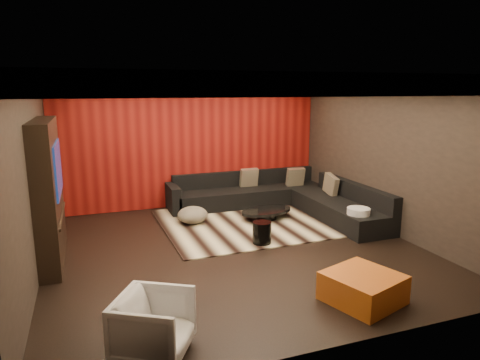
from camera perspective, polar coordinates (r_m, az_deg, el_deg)
name	(u,v)px	position (r m, az deg, el deg)	size (l,w,h in m)	color
floor	(235,249)	(7.32, -0.61, -9.24)	(6.00, 6.00, 0.02)	black
ceiling	(235,78)	(6.82, -0.67, 13.40)	(6.00, 6.00, 0.02)	silver
wall_back	(191,145)	(9.79, -6.49, 4.66)	(6.00, 0.02, 2.80)	black
wall_left	(31,181)	(6.60, -26.12, -0.11)	(0.02, 6.00, 2.80)	black
wall_right	(388,158)	(8.41, 19.13, 2.85)	(0.02, 6.00, 2.80)	black
red_feature_wall	(192,145)	(9.75, -6.44, 4.63)	(5.98, 0.05, 2.78)	#6B0C0A
soffit_back	(193,87)	(9.41, -6.23, 12.24)	(6.00, 0.60, 0.22)	silver
soffit_front	(326,85)	(4.36, 11.41, 12.34)	(6.00, 0.60, 0.22)	silver
soffit_left	(46,86)	(6.45, -24.42, 11.36)	(0.60, 4.80, 0.22)	silver
soffit_right	(379,87)	(8.12, 18.03, 11.77)	(0.60, 4.80, 0.22)	silver
cove_back	(197,91)	(9.08, -5.69, 11.69)	(4.80, 0.08, 0.04)	#FFD899
cove_front	(309,94)	(4.66, 9.16, 11.28)	(4.80, 0.08, 0.04)	#FFD899
cove_left	(74,93)	(6.44, -21.29, 10.81)	(0.08, 4.80, 0.04)	#FFD899
cove_right	(362,92)	(7.92, 16.00, 11.25)	(0.08, 4.80, 0.04)	#FFD899
tv_surround	(48,191)	(7.23, -24.18, -1.40)	(0.30, 2.00, 2.20)	black
tv_screen	(58,168)	(7.15, -23.14, 1.42)	(0.04, 1.30, 0.80)	black
tv_shelf	(62,215)	(7.32, -22.66, -4.36)	(0.04, 1.60, 0.04)	black
rug	(261,220)	(8.82, 2.86, -5.37)	(4.00, 3.00, 0.02)	beige
coffee_table	(266,214)	(8.88, 3.54, -4.53)	(1.14, 1.14, 0.19)	black
drum_stool	(262,233)	(7.47, 2.94, -7.01)	(0.32, 0.32, 0.38)	black
striped_pouf	(193,215)	(8.60, -6.34, -4.66)	(0.60, 0.60, 0.33)	beige
white_side_table	(358,222)	(8.17, 15.44, -5.39)	(0.42, 0.42, 0.52)	silver
orange_ottoman	(363,288)	(5.80, 16.06, -13.63)	(0.83, 0.83, 0.37)	#9A4513
armchair	(154,326)	(4.61, -11.43, -18.48)	(0.70, 0.72, 0.65)	silver
sectional_sofa	(281,199)	(9.52, 5.53, -2.52)	(3.65, 3.50, 0.75)	black
throw_pillows	(291,180)	(9.83, 6.79, 0.06)	(1.66, 1.67, 0.50)	#C1B08E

